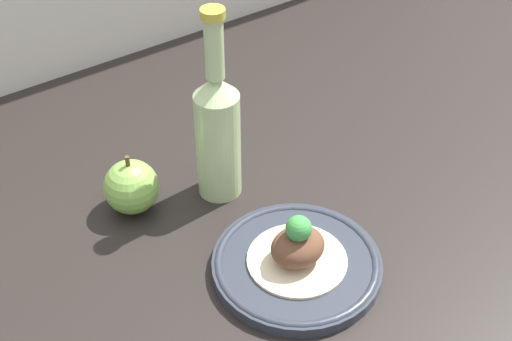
% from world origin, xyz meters
% --- Properties ---
extents(ground_plane, '(1.80, 1.10, 0.04)m').
position_xyz_m(ground_plane, '(0.00, 0.00, -0.02)').
color(ground_plane, black).
extents(plate, '(0.22, 0.22, 0.02)m').
position_xyz_m(plate, '(-0.03, -0.10, 0.01)').
color(plate, '#2D333D').
rests_on(plate, ground_plane).
extents(plated_food, '(0.13, 0.13, 0.08)m').
position_xyz_m(plated_food, '(-0.03, -0.10, 0.04)').
color(plated_food, beige).
rests_on(plated_food, plate).
extents(cider_bottle, '(0.06, 0.06, 0.29)m').
position_xyz_m(cider_bottle, '(-0.02, 0.09, 0.11)').
color(cider_bottle, '#B7D18E').
rests_on(cider_bottle, ground_plane).
extents(apple, '(0.08, 0.08, 0.09)m').
position_xyz_m(apple, '(-0.14, 0.13, 0.04)').
color(apple, '#84B74C').
rests_on(apple, ground_plane).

